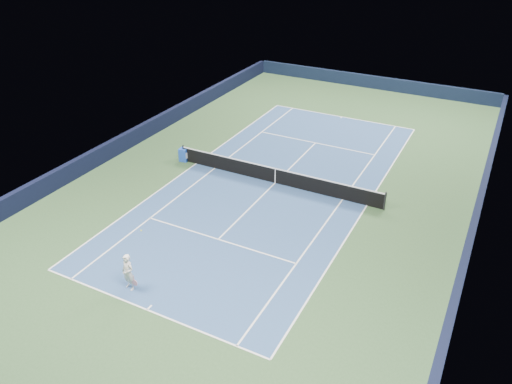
% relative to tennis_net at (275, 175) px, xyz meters
% --- Properties ---
extents(ground, '(40.00, 40.00, 0.00)m').
position_rel_tennis_net_xyz_m(ground, '(0.00, 0.00, -0.50)').
color(ground, '#2C4A28').
rests_on(ground, ground).
extents(wall_far, '(22.00, 0.35, 1.10)m').
position_rel_tennis_net_xyz_m(wall_far, '(0.00, 19.82, 0.05)').
color(wall_far, black).
rests_on(wall_far, ground).
extents(wall_right, '(0.35, 40.00, 1.10)m').
position_rel_tennis_net_xyz_m(wall_right, '(10.82, 0.00, 0.05)').
color(wall_right, black).
rests_on(wall_right, ground).
extents(wall_left, '(0.35, 40.00, 1.10)m').
position_rel_tennis_net_xyz_m(wall_left, '(-10.82, 0.00, 0.05)').
color(wall_left, black).
rests_on(wall_left, ground).
extents(court_surface, '(10.97, 23.77, 0.01)m').
position_rel_tennis_net_xyz_m(court_surface, '(0.00, 0.00, -0.50)').
color(court_surface, navy).
rests_on(court_surface, ground).
extents(baseline_far, '(10.97, 0.08, 0.00)m').
position_rel_tennis_net_xyz_m(baseline_far, '(0.00, 11.88, -0.50)').
color(baseline_far, white).
rests_on(baseline_far, ground).
extents(baseline_near, '(10.97, 0.08, 0.00)m').
position_rel_tennis_net_xyz_m(baseline_near, '(0.00, -11.88, -0.50)').
color(baseline_near, white).
rests_on(baseline_near, ground).
extents(sideline_doubles_right, '(0.08, 23.77, 0.00)m').
position_rel_tennis_net_xyz_m(sideline_doubles_right, '(5.49, 0.00, -0.50)').
color(sideline_doubles_right, white).
rests_on(sideline_doubles_right, ground).
extents(sideline_doubles_left, '(0.08, 23.77, 0.00)m').
position_rel_tennis_net_xyz_m(sideline_doubles_left, '(-5.49, 0.00, -0.50)').
color(sideline_doubles_left, white).
rests_on(sideline_doubles_left, ground).
extents(sideline_singles_right, '(0.08, 23.77, 0.00)m').
position_rel_tennis_net_xyz_m(sideline_singles_right, '(4.12, 0.00, -0.50)').
color(sideline_singles_right, white).
rests_on(sideline_singles_right, ground).
extents(sideline_singles_left, '(0.08, 23.77, 0.00)m').
position_rel_tennis_net_xyz_m(sideline_singles_left, '(-4.12, 0.00, -0.50)').
color(sideline_singles_left, white).
rests_on(sideline_singles_left, ground).
extents(service_line_far, '(8.23, 0.08, 0.00)m').
position_rel_tennis_net_xyz_m(service_line_far, '(0.00, 6.40, -0.50)').
color(service_line_far, white).
rests_on(service_line_far, ground).
extents(service_line_near, '(8.23, 0.08, 0.00)m').
position_rel_tennis_net_xyz_m(service_line_near, '(0.00, -6.40, -0.50)').
color(service_line_near, white).
rests_on(service_line_near, ground).
extents(center_service_line, '(0.08, 12.80, 0.00)m').
position_rel_tennis_net_xyz_m(center_service_line, '(0.00, 0.00, -0.50)').
color(center_service_line, white).
rests_on(center_service_line, ground).
extents(center_mark_far, '(0.08, 0.30, 0.00)m').
position_rel_tennis_net_xyz_m(center_mark_far, '(0.00, 11.73, -0.50)').
color(center_mark_far, white).
rests_on(center_mark_far, ground).
extents(center_mark_near, '(0.08, 0.30, 0.00)m').
position_rel_tennis_net_xyz_m(center_mark_near, '(0.00, -11.73, -0.50)').
color(center_mark_near, white).
rests_on(center_mark_near, ground).
extents(tennis_net, '(12.90, 0.10, 1.07)m').
position_rel_tennis_net_xyz_m(tennis_net, '(0.00, 0.00, 0.00)').
color(tennis_net, black).
rests_on(tennis_net, ground).
extents(sponsor_cube, '(0.59, 0.54, 0.84)m').
position_rel_tennis_net_xyz_m(sponsor_cube, '(-6.40, 0.00, -0.08)').
color(sponsor_cube, '#1E48B4').
rests_on(sponsor_cube, ground).
extents(tennis_player, '(0.81, 1.29, 2.39)m').
position_rel_tennis_net_xyz_m(tennis_player, '(-1.44, -11.16, 0.35)').
color(tennis_player, white).
rests_on(tennis_player, ground).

